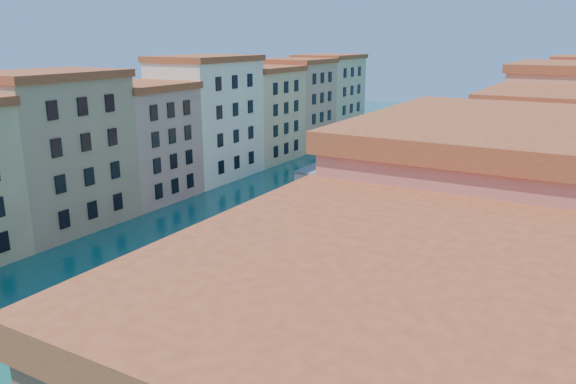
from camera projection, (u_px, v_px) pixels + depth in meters
name	position (u px, v px, depth m)	size (l,w,h in m)	color
left_bank_palazzos	(184.00, 127.00, 92.58)	(12.80, 128.40, 21.00)	beige
right_bank_palazzos	(555.00, 163.00, 65.86)	(12.80, 128.40, 21.00)	brown
quay	(478.00, 226.00, 72.17)	(4.00, 140.00, 1.00)	gray
restaurant_awnings	(344.00, 372.00, 36.35)	(3.20, 44.55, 3.12)	maroon
mooring_poles_right	(338.00, 342.00, 43.13)	(1.44, 54.24, 3.20)	brown
vaporetto_far	(328.00, 173.00, 96.79)	(4.93, 20.92, 3.11)	silver
gondola_fore	(67.00, 326.00, 47.32)	(4.38, 11.70, 2.39)	black
gondola_right	(170.00, 370.00, 41.05)	(3.11, 10.88, 2.19)	black
gondola_far	(326.00, 268.00, 59.40)	(1.85, 12.59, 1.78)	black
motorboat_mid	(146.00, 269.00, 58.55)	(4.35, 8.33, 1.65)	silver
motorboat_far	(432.00, 185.00, 92.06)	(4.46, 7.22, 1.43)	white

